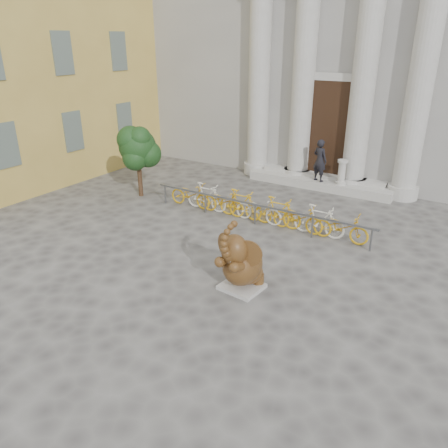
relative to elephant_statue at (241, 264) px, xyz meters
The scene contains 9 objects.
ground 1.56m from the elephant_statue, 152.01° to the right, with size 80.00×80.00×0.00m, color #474442.
classical_building 15.28m from the elephant_statue, 94.91° to the left, with size 22.00×10.70×12.00m.
entrance_steps 8.85m from the elephant_statue, 97.99° to the left, with size 6.00×1.20×0.36m, color #A8A59E.
ochre_building 16.10m from the elephant_statue, 159.40° to the left, with size 8.00×14.00×12.00m, color gold.
elephant_statue is the anchor object (origin of this frame).
bike_rack 4.37m from the elephant_statue, 112.12° to the left, with size 8.00×0.53×1.00m.
tree 7.94m from the elephant_statue, 149.87° to the left, with size 1.59×1.45×2.76m.
pedestrian 8.50m from the elephant_statue, 98.07° to the left, with size 0.62×0.41×1.71m, color black.
balustrade_post 8.45m from the elephant_statue, 91.84° to the left, with size 0.40×0.40×0.99m.
Camera 1 is at (5.80, -7.49, 5.74)m, focal length 35.00 mm.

